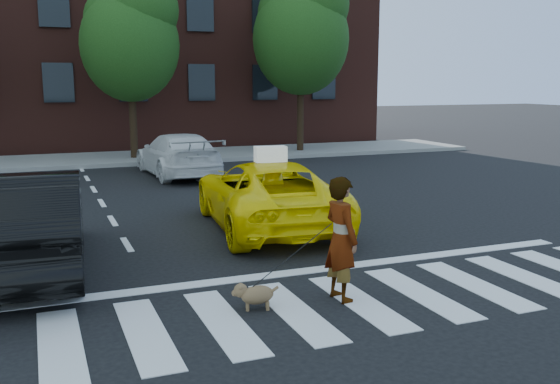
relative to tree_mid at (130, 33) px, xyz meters
The scene contains 13 objects.
ground 17.68m from the tree_mid, 91.80° to the right, with size 120.00×120.00×0.00m, color black.
crosswalk 17.68m from the tree_mid, 91.80° to the right, with size 13.00×2.40×0.01m, color silver.
stop_line 16.15m from the tree_mid, 91.99° to the right, with size 12.00×0.30×0.01m, color silver.
sidewalk_far 4.83m from the tree_mid, 136.64° to the left, with size 30.00×4.00×0.15m, color slate.
building 8.10m from the tree_mid, 93.82° to the left, with size 26.00×10.00×12.00m, color #4B211A.
tree_mid is the anchor object (origin of this frame).
tree_right 7.01m from the tree_mid, ahead, with size 4.00×4.00×7.70m.
taxi 12.94m from the tree_mid, 85.95° to the right, with size 2.37×5.14×1.43m, color #FFE105.
black_sedan 14.76m from the tree_mid, 105.77° to the right, with size 1.74×4.98×1.64m, color black.
white_suv 6.02m from the tree_mid, 80.58° to the right, with size 1.96×4.82×1.40m, color silver.
woman 17.25m from the tree_mid, 89.10° to the right, with size 0.65×0.43×1.78m, color #999999.
dog 17.37m from the tree_mid, 93.48° to the right, with size 0.64×0.38×0.37m.
taxi_sign 12.88m from the tree_mid, 86.01° to the right, with size 0.65×0.28×0.32m, color white.
Camera 1 is at (-3.15, -7.37, 3.08)m, focal length 40.00 mm.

